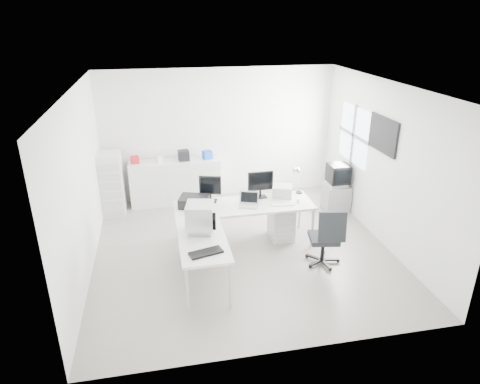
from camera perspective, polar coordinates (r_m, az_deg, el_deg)
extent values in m
cube|color=beige|center=(7.55, 0.30, -7.60)|extent=(5.00, 5.00, 0.01)
cube|color=white|center=(6.59, 0.35, 13.91)|extent=(5.00, 5.00, 0.01)
cube|color=white|center=(9.29, -2.81, 7.69)|extent=(5.00, 0.02, 2.80)
cube|color=white|center=(6.92, -20.41, 0.85)|extent=(0.02, 5.00, 2.80)
cube|color=white|center=(7.81, 18.63, 3.54)|extent=(0.02, 5.00, 2.80)
cube|color=white|center=(7.81, 5.50, -4.10)|extent=(0.40, 0.50, 0.60)
cube|color=black|center=(7.35, -6.12, -1.26)|extent=(0.58, 0.51, 0.17)
cube|color=white|center=(7.42, 5.69, -1.66)|extent=(0.42, 0.17, 0.02)
sphere|color=white|center=(7.55, 7.78, -1.15)|extent=(0.06, 0.06, 0.06)
cube|color=#B6B6B6|center=(7.74, 5.65, 0.12)|extent=(0.42, 0.39, 0.20)
cube|color=black|center=(5.97, -4.56, -8.05)|extent=(0.50, 0.30, 0.03)
cube|color=gray|center=(9.06, 12.67, -0.80)|extent=(0.51, 0.42, 0.55)
cube|color=white|center=(9.25, -8.58, 1.33)|extent=(1.90, 0.47, 0.95)
cube|color=red|center=(9.07, -13.84, 4.19)|extent=(0.18, 0.17, 0.15)
cube|color=white|center=(9.06, -10.68, 4.34)|extent=(0.15, 0.14, 0.12)
cube|color=black|center=(9.06, -7.53, 4.86)|extent=(0.24, 0.22, 0.22)
cube|color=blue|center=(9.11, -4.38, 4.97)|extent=(0.22, 0.21, 0.18)
cylinder|color=white|center=(9.12, -15.74, 4.31)|extent=(0.07, 0.07, 0.22)
cube|color=white|center=(8.97, -16.72, 1.04)|extent=(0.45, 0.53, 1.28)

